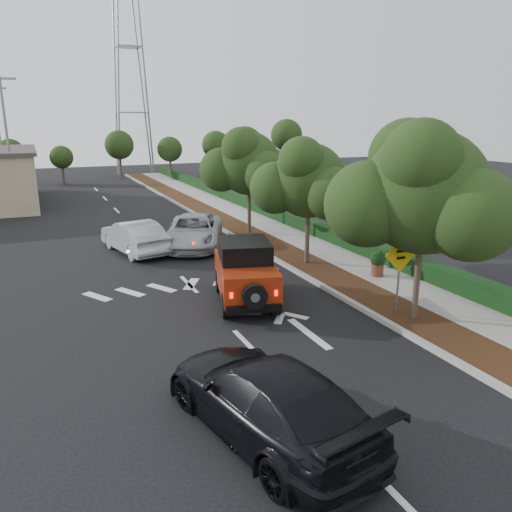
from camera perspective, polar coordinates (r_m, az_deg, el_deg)
ground at (r=14.64m, az=-0.86°, el=-10.15°), size 120.00×120.00×0.00m
curb at (r=26.79m, az=-1.89°, el=1.94°), size 0.20×70.00×0.15m
planting_strip at (r=27.18m, az=0.06°, el=2.11°), size 1.80×70.00×0.12m
sidewalk at (r=27.99m, az=3.62°, el=2.47°), size 2.00×70.00×0.12m
hedge at (r=28.57m, az=6.13°, el=3.38°), size 0.80×70.00×0.80m
transmission_tower at (r=61.51m, az=-13.54°, el=9.11°), size 7.00×4.00×28.00m
street_tree_near at (r=17.08m, az=17.53°, el=-7.05°), size 3.80×3.80×5.92m
street_tree_mid at (r=22.45m, az=5.79°, el=-1.01°), size 3.20×3.20×5.32m
street_tree_far at (r=28.08m, az=-0.77°, el=2.42°), size 3.40×3.40×5.62m
light_pole_a at (r=38.70m, az=-25.67°, el=4.51°), size 2.00×0.22×9.00m
light_pole_b at (r=50.61m, az=-26.58°, el=6.64°), size 2.00×0.22×9.00m
red_jeep at (r=17.70m, az=-1.28°, el=-1.71°), size 2.82×4.44×2.18m
silver_suv_ahead at (r=25.54m, az=-7.13°, el=2.82°), size 4.70×6.33×1.60m
black_suv_oncoming at (r=10.59m, az=1.24°, el=-15.92°), size 3.30×5.92×1.62m
silver_sedan_oncoming at (r=24.94m, az=-13.74°, el=2.18°), size 2.67×5.07×1.59m
speed_hump_sign at (r=16.82m, az=16.13°, el=-0.86°), size 1.21×0.11×2.57m
terracotta_planter at (r=20.84m, az=13.75°, el=-0.54°), size 0.63×0.63×1.11m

